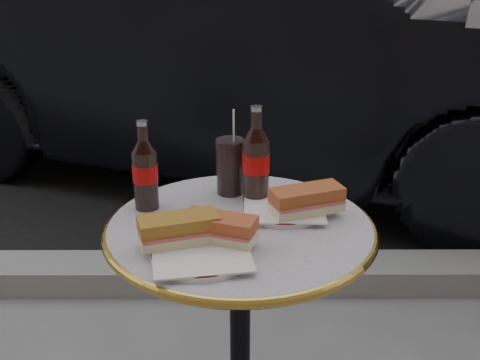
{
  "coord_description": "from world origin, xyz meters",
  "views": [
    {
      "loc": [
        -0.0,
        -1.23,
        1.35
      ],
      "look_at": [
        0.0,
        0.05,
        0.82
      ],
      "focal_mm": 45.0,
      "sensor_mm": 36.0,
      "label": 1
    }
  ],
  "objects_px": {
    "bistro_table": "(240,355)",
    "plate_right": "(283,209)",
    "cola_bottle_right": "(256,154)",
    "plate_left": "(201,254)",
    "cola_glass": "(230,166)",
    "cola_bottle_left": "(145,165)",
    "parked_car": "(250,49)"
  },
  "relations": [
    {
      "from": "bistro_table",
      "to": "plate_right",
      "type": "relative_size",
      "value": 3.71
    },
    {
      "from": "cola_bottle_right",
      "to": "plate_left",
      "type": "bearing_deg",
      "value": -113.04
    },
    {
      "from": "cola_glass",
      "to": "cola_bottle_left",
      "type": "bearing_deg",
      "value": -156.04
    },
    {
      "from": "bistro_table",
      "to": "plate_left",
      "type": "height_order",
      "value": "plate_left"
    },
    {
      "from": "cola_bottle_right",
      "to": "parked_car",
      "type": "height_order",
      "value": "parked_car"
    },
    {
      "from": "bistro_table",
      "to": "cola_bottle_left",
      "type": "bearing_deg",
      "value": 158.18
    },
    {
      "from": "cola_bottle_left",
      "to": "parked_car",
      "type": "relative_size",
      "value": 0.05
    },
    {
      "from": "plate_left",
      "to": "cola_bottle_left",
      "type": "distance_m",
      "value": 0.3
    },
    {
      "from": "plate_left",
      "to": "cola_bottle_right",
      "type": "relative_size",
      "value": 0.86
    },
    {
      "from": "plate_right",
      "to": "plate_left",
      "type": "bearing_deg",
      "value": -130.2
    },
    {
      "from": "bistro_table",
      "to": "cola_bottle_right",
      "type": "xyz_separation_m",
      "value": [
        0.04,
        0.13,
        0.49
      ]
    },
    {
      "from": "plate_right",
      "to": "parked_car",
      "type": "xyz_separation_m",
      "value": [
        -0.04,
        2.16,
        -0.01
      ]
    },
    {
      "from": "bistro_table",
      "to": "parked_car",
      "type": "bearing_deg",
      "value": 88.3
    },
    {
      "from": "plate_right",
      "to": "cola_glass",
      "type": "xyz_separation_m",
      "value": [
        -0.13,
        0.11,
        0.07
      ]
    },
    {
      "from": "cola_bottle_left",
      "to": "cola_glass",
      "type": "relative_size",
      "value": 1.51
    },
    {
      "from": "plate_right",
      "to": "cola_bottle_right",
      "type": "distance_m",
      "value": 0.15
    },
    {
      "from": "bistro_table",
      "to": "plate_left",
      "type": "relative_size",
      "value": 3.53
    },
    {
      "from": "cola_bottle_right",
      "to": "cola_glass",
      "type": "relative_size",
      "value": 1.67
    },
    {
      "from": "cola_bottle_right",
      "to": "parked_car",
      "type": "relative_size",
      "value": 0.05
    },
    {
      "from": "cola_bottle_right",
      "to": "cola_glass",
      "type": "bearing_deg",
      "value": 143.83
    },
    {
      "from": "bistro_table",
      "to": "cola_glass",
      "type": "relative_size",
      "value": 5.09
    },
    {
      "from": "bistro_table",
      "to": "parked_car",
      "type": "xyz_separation_m",
      "value": [
        0.07,
        2.23,
        0.37
      ]
    },
    {
      "from": "parked_car",
      "to": "cola_bottle_left",
      "type": "bearing_deg",
      "value": -166.94
    },
    {
      "from": "cola_bottle_left",
      "to": "plate_right",
      "type": "bearing_deg",
      "value": -3.87
    },
    {
      "from": "bistro_table",
      "to": "parked_car",
      "type": "height_order",
      "value": "parked_car"
    },
    {
      "from": "cola_bottle_left",
      "to": "parked_car",
      "type": "bearing_deg",
      "value": 82.29
    },
    {
      "from": "bistro_table",
      "to": "cola_bottle_right",
      "type": "relative_size",
      "value": 3.04
    },
    {
      "from": "cola_glass",
      "to": "parked_car",
      "type": "relative_size",
      "value": 0.03
    },
    {
      "from": "plate_left",
      "to": "cola_bottle_right",
      "type": "bearing_deg",
      "value": 66.96
    },
    {
      "from": "bistro_table",
      "to": "cola_bottle_left",
      "type": "height_order",
      "value": "cola_bottle_left"
    },
    {
      "from": "plate_right",
      "to": "cola_glass",
      "type": "height_order",
      "value": "cola_glass"
    },
    {
      "from": "cola_bottle_left",
      "to": "cola_bottle_right",
      "type": "bearing_deg",
      "value": 9.03
    }
  ]
}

